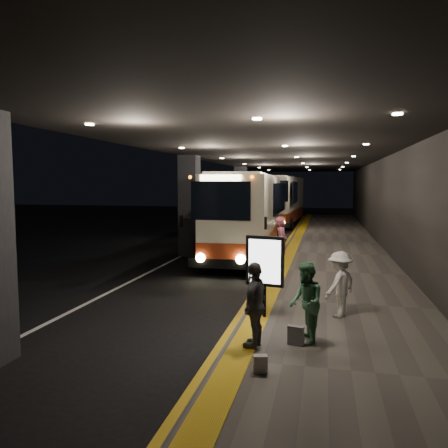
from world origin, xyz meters
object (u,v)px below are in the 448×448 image
(coach_main, at_px, (249,217))
(bag_plain, at_px, (260,364))
(passenger_boarding, at_px, (281,242))
(bag_polka, at_px, (296,335))
(passenger_waiting_green, at_px, (306,303))
(passenger_waiting_grey, at_px, (255,305))
(passenger_waiting_white, at_px, (340,284))
(stanchion_post, at_px, (278,265))
(coach_second, at_px, (280,203))
(info_sign, at_px, (265,263))

(coach_main, xyz_separation_m, bag_plain, (2.39, -12.76, -1.37))
(passenger_boarding, height_order, bag_plain, passenger_boarding)
(passenger_boarding, distance_m, bag_polka, 7.70)
(passenger_waiting_green, height_order, bag_polka, passenger_waiting_green)
(bag_polka, distance_m, bag_plain, 1.43)
(passenger_boarding, distance_m, passenger_waiting_grey, 7.87)
(passenger_waiting_green, bearing_deg, passenger_boarding, 174.11)
(coach_main, bearing_deg, passenger_waiting_white, -71.56)
(stanchion_post, bearing_deg, coach_second, 95.46)
(coach_second, height_order, bag_plain, coach_second)
(passenger_boarding, distance_m, stanchion_post, 2.44)
(bag_plain, relative_size, stanchion_post, 0.26)
(bag_plain, height_order, stanchion_post, stanchion_post)
(coach_second, distance_m, passenger_boarding, 18.03)
(passenger_waiting_grey, bearing_deg, passenger_waiting_white, 155.46)
(bag_polka, bearing_deg, coach_main, 104.08)
(bag_polka, bearing_deg, coach_second, 96.27)
(bag_plain, bearing_deg, coach_main, 100.59)
(stanchion_post, bearing_deg, passenger_waiting_white, -61.81)
(coach_second, relative_size, passenger_boarding, 6.34)
(passenger_waiting_white, xyz_separation_m, bag_plain, (-1.32, -3.35, -0.61))
(passenger_waiting_grey, relative_size, bag_polka, 4.47)
(stanchion_post, bearing_deg, bag_polka, -80.57)
(passenger_boarding, relative_size, stanchion_post, 1.69)
(passenger_waiting_green, relative_size, bag_polka, 4.33)
(coach_main, distance_m, passenger_waiting_grey, 11.89)
(passenger_waiting_grey, distance_m, stanchion_post, 5.46)
(passenger_waiting_white, relative_size, passenger_waiting_grey, 0.94)
(coach_main, relative_size, coach_second, 0.97)
(coach_second, xyz_separation_m, bag_plain, (2.33, -26.88, -1.45))
(passenger_waiting_green, distance_m, info_sign, 1.76)
(coach_main, xyz_separation_m, bag_polka, (2.86, -11.41, -1.34))
(coach_main, xyz_separation_m, coach_second, (0.06, 14.12, 0.07))
(bag_plain, bearing_deg, passenger_boarding, 93.38)
(passenger_waiting_green, relative_size, info_sign, 0.83)
(passenger_waiting_white, distance_m, bag_plain, 3.65)
(passenger_waiting_white, xyz_separation_m, stanchion_post, (-1.71, 3.19, -0.20))
(bag_polka, bearing_deg, passenger_waiting_green, 46.91)
(coach_main, height_order, bag_polka, coach_main)
(coach_second, bearing_deg, stanchion_post, -82.06)
(passenger_waiting_white, bearing_deg, stanchion_post, -116.10)
(coach_second, xyz_separation_m, passenger_waiting_grey, (2.07, -25.79, -0.80))
(passenger_boarding, xyz_separation_m, info_sign, (0.20, -6.03, 0.33))
(bag_polka, bearing_deg, passenger_waiting_grey, -160.12)
(passenger_boarding, height_order, bag_polka, passenger_boarding)
(coach_main, distance_m, passenger_boarding, 4.28)
(coach_second, bearing_deg, info_sign, -82.75)
(passenger_waiting_grey, xyz_separation_m, info_sign, (-0.07, 1.83, 0.45))
(bag_polka, bearing_deg, stanchion_post, 99.43)
(coach_second, bearing_deg, passenger_waiting_green, -80.84)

